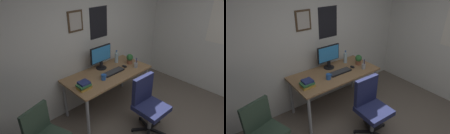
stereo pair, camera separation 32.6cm
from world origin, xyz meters
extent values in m
cube|color=silver|center=(0.00, 2.15, 1.30)|extent=(4.40, 0.08, 2.60)
cube|color=#4C3823|center=(-0.17, 2.11, 1.65)|extent=(0.28, 0.02, 0.34)
cube|color=beige|center=(-0.17, 2.09, 1.65)|extent=(0.22, 0.00, 0.28)
cube|color=black|center=(0.32, 2.11, 1.55)|extent=(0.40, 0.01, 0.56)
cube|color=#936D47|center=(0.15, 1.69, 0.74)|extent=(1.57, 0.76, 0.03)
cylinder|color=#9EA0A5|center=(-0.58, 1.37, 0.36)|extent=(0.05, 0.05, 0.72)
cylinder|color=#9EA0A5|center=(0.88, 1.37, 0.36)|extent=(0.05, 0.05, 0.72)
cylinder|color=#9EA0A5|center=(-0.58, 2.01, 0.36)|extent=(0.05, 0.05, 0.72)
cylinder|color=#9EA0A5|center=(0.88, 2.01, 0.36)|extent=(0.05, 0.05, 0.72)
cube|color=#1E234C|center=(0.21, 0.76, 0.46)|extent=(0.48, 0.48, 0.08)
cube|color=#1E234C|center=(0.22, 0.96, 0.72)|extent=(0.42, 0.09, 0.45)
cylinder|color=#9EA0A5|center=(0.21, 0.76, 0.21)|extent=(0.06, 0.06, 0.42)
cube|color=black|center=(0.35, 0.76, 0.04)|extent=(0.28, 0.05, 0.03)
cylinder|color=black|center=(0.49, 0.75, 0.02)|extent=(0.04, 0.04, 0.04)
cube|color=black|center=(0.26, 0.89, 0.04)|extent=(0.13, 0.28, 0.03)
cylinder|color=black|center=(0.30, 1.03, 0.02)|extent=(0.04, 0.04, 0.04)
cube|color=black|center=(0.10, 0.85, 0.04)|extent=(0.24, 0.20, 0.03)
cylinder|color=black|center=(-0.01, 0.94, 0.02)|extent=(0.04, 0.04, 0.04)
cube|color=black|center=(0.25, 0.63, 0.04)|extent=(0.11, 0.28, 0.03)
cube|color=#334738|center=(-1.29, 1.49, 0.68)|extent=(0.40, 0.17, 0.40)
cylinder|color=black|center=(0.18, 1.91, 0.76)|extent=(0.20, 0.20, 0.01)
cube|color=black|center=(0.18, 1.91, 0.83)|extent=(0.05, 0.04, 0.12)
cube|color=black|center=(0.18, 1.92, 1.04)|extent=(0.46, 0.02, 0.30)
cube|color=#338CD8|center=(0.18, 1.90, 1.04)|extent=(0.43, 0.00, 0.27)
cube|color=black|center=(0.23, 1.63, 0.76)|extent=(0.43, 0.15, 0.02)
cube|color=#38383A|center=(0.23, 1.63, 0.77)|extent=(0.41, 0.13, 0.00)
ellipsoid|color=black|center=(0.53, 1.64, 0.77)|extent=(0.06, 0.11, 0.04)
cylinder|color=silver|center=(0.57, 1.89, 0.85)|extent=(0.07, 0.07, 0.20)
cylinder|color=silver|center=(0.57, 1.89, 0.97)|extent=(0.03, 0.03, 0.04)
cylinder|color=#2659B2|center=(0.57, 1.89, 1.00)|extent=(0.03, 0.03, 0.01)
cylinder|color=#2659B2|center=(-0.07, 1.56, 0.80)|extent=(0.08, 0.08, 0.10)
torus|color=#2659B2|center=(-0.02, 1.56, 0.80)|extent=(0.05, 0.01, 0.05)
cylinder|color=brown|center=(0.72, 1.68, 0.79)|extent=(0.11, 0.11, 0.07)
sphere|color=#2D6B33|center=(0.72, 1.68, 0.88)|extent=(0.13, 0.13, 0.13)
ellipsoid|color=#287A38|center=(0.69, 1.70, 0.88)|extent=(0.07, 0.08, 0.02)
ellipsoid|color=#287A38|center=(0.75, 1.70, 0.89)|extent=(0.07, 0.08, 0.02)
ellipsoid|color=#287A38|center=(0.69, 1.65, 0.89)|extent=(0.08, 0.07, 0.02)
cylinder|color=#9EA0A5|center=(0.67, 1.48, 0.80)|extent=(0.07, 0.07, 0.09)
cylinder|color=#263FBF|center=(0.67, 1.48, 0.88)|extent=(0.01, 0.01, 0.13)
cylinder|color=red|center=(0.68, 1.47, 0.88)|extent=(0.01, 0.01, 0.13)
cylinder|color=black|center=(0.68, 1.47, 0.88)|extent=(0.01, 0.01, 0.13)
cylinder|color=#9EA0A5|center=(0.68, 1.48, 0.88)|extent=(0.01, 0.03, 0.14)
cylinder|color=#9EA0A5|center=(0.66, 1.48, 0.88)|extent=(0.01, 0.02, 0.14)
cube|color=gold|center=(-0.46, 1.57, 0.77)|extent=(0.21, 0.15, 0.03)
cube|color=silver|center=(-0.45, 1.59, 0.79)|extent=(0.19, 0.16, 0.02)
cube|color=#33723F|center=(-0.47, 1.57, 0.82)|extent=(0.20, 0.15, 0.03)
cube|color=navy|center=(-0.46, 1.58, 0.85)|extent=(0.16, 0.15, 0.03)
camera|label=1|loc=(-1.88, -0.50, 2.37)|focal=30.50mm
camera|label=2|loc=(-1.63, -0.72, 2.37)|focal=30.50mm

